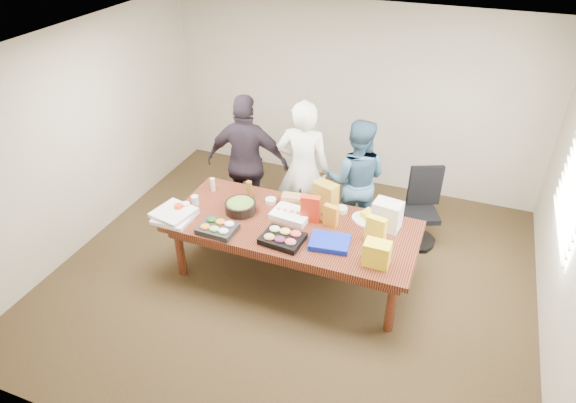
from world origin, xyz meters
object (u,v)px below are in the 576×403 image
at_px(sheet_cake, 291,215).
at_px(office_chair, 420,211).
at_px(conference_table, 293,250).
at_px(person_center, 303,170).
at_px(salad_bowl, 241,207).
at_px(person_right, 356,180).

bearing_deg(sheet_cake, office_chair, 44.35).
bearing_deg(office_chair, conference_table, -160.46).
relative_size(office_chair, person_center, 0.54).
distance_m(conference_table, person_center, 1.09).
xyz_separation_m(conference_table, sheet_cake, (-0.07, 0.12, 0.41)).
bearing_deg(salad_bowl, conference_table, -2.10).
xyz_separation_m(conference_table, person_right, (0.44, 1.09, 0.45)).
bearing_deg(sheet_cake, salad_bowl, -165.06).
bearing_deg(person_center, person_right, -171.66).
distance_m(office_chair, salad_bowl, 2.27).
relative_size(conference_table, sheet_cake, 6.49).
height_order(conference_table, sheet_cake, sheet_cake).
relative_size(person_center, person_right, 1.13).
relative_size(person_center, salad_bowl, 5.05).
bearing_deg(office_chair, salad_bowl, -172.49).
bearing_deg(person_right, conference_table, 60.82).
bearing_deg(person_center, salad_bowl, 55.43).
height_order(office_chair, sheet_cake, office_chair).
bearing_deg(sheet_cake, conference_table, -54.58).
distance_m(person_right, sheet_cake, 1.10).
height_order(person_center, person_right, person_center).
bearing_deg(sheet_cake, person_center, 105.97).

